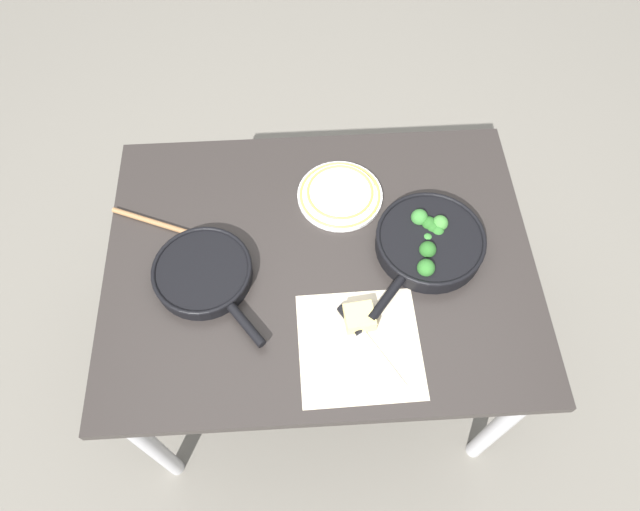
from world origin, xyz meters
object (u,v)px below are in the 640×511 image
(grater_knife, at_px, (361,335))
(dinner_plate_stack, at_px, (340,194))
(skillet_broccoli, at_px, (429,241))
(cheese_block, at_px, (359,318))
(skillet_eggs, at_px, (203,273))
(wooden_spoon, at_px, (185,232))

(grater_knife, xyz_separation_m, dinner_plate_stack, (-0.02, 0.43, 0.00))
(skillet_broccoli, relative_size, cheese_block, 4.63)
(skillet_eggs, distance_m, dinner_plate_stack, 0.44)
(dinner_plate_stack, bearing_deg, wooden_spoon, -167.04)
(wooden_spoon, relative_size, cheese_block, 4.26)
(dinner_plate_stack, bearing_deg, cheese_block, -87.17)
(skillet_broccoli, distance_m, wooden_spoon, 0.66)
(wooden_spoon, xyz_separation_m, grater_knife, (0.45, -0.33, 0.00))
(wooden_spoon, bearing_deg, grater_knife, -13.42)
(grater_knife, height_order, cheese_block, cheese_block)
(skillet_broccoli, height_order, cheese_block, skillet_broccoli)
(grater_knife, relative_size, cheese_block, 2.88)
(wooden_spoon, distance_m, grater_knife, 0.56)
(skillet_broccoli, relative_size, wooden_spoon, 1.09)
(grater_knife, bearing_deg, skillet_broccoli, 109.50)
(skillet_broccoli, relative_size, dinner_plate_stack, 1.54)
(skillet_eggs, relative_size, wooden_spoon, 1.01)
(wooden_spoon, bearing_deg, dinner_plate_stack, 35.50)
(dinner_plate_stack, bearing_deg, grater_knife, -87.15)
(cheese_block, bearing_deg, wooden_spoon, 147.46)
(wooden_spoon, bearing_deg, skillet_eggs, -44.94)
(skillet_broccoli, distance_m, skillet_eggs, 0.60)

